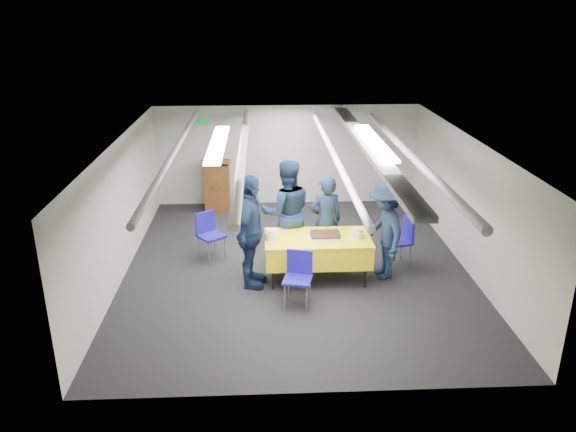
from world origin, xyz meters
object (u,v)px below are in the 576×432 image
at_px(podium, 217,184).
at_px(sailor_a, 326,221).
at_px(serving_table, 317,249).
at_px(sheet_cake, 325,236).
at_px(sailor_c, 250,232).
at_px(sailor_b, 286,213).
at_px(chair_right, 402,237).
at_px(chair_left, 209,231).
at_px(sailor_d, 385,230).
at_px(chair_near, 299,273).

relative_size(podium, sailor_a, 0.76).
relative_size(serving_table, sheet_cake, 3.49).
xyz_separation_m(sailor_a, sailor_c, (-1.31, -0.77, 0.13)).
bearing_deg(sailor_b, sheet_cake, 123.54).
relative_size(serving_table, sailor_b, 0.92).
bearing_deg(chair_right, sheet_cake, -159.02).
xyz_separation_m(chair_left, sailor_d, (3.05, -0.92, 0.32)).
relative_size(chair_near, chair_right, 1.00).
height_order(podium, sailor_c, sailor_c).
bearing_deg(chair_left, sailor_c, -55.50).
relative_size(podium, sailor_b, 0.65).
bearing_deg(sailor_c, sailor_a, -48.41).
bearing_deg(podium, sailor_a, -54.14).
height_order(chair_right, chair_left, same).
height_order(sheet_cake, podium, podium).
bearing_deg(podium, sailor_d, -48.62).
height_order(chair_near, chair_right, same).
distance_m(podium, sailor_d, 4.64).
height_order(sailor_a, sailor_b, sailor_b).
distance_m(sheet_cake, sailor_d, 1.02).
distance_m(sheet_cake, chair_right, 1.58).
height_order(chair_left, sailor_a, sailor_a).
bearing_deg(sailor_b, chair_near, 88.47).
bearing_deg(sailor_d, chair_right, 128.39).
bearing_deg(chair_right, serving_table, -162.01).
bearing_deg(podium, sailor_b, -63.12).
bearing_deg(serving_table, podium, 118.65).
xyz_separation_m(chair_right, sailor_a, (-1.37, 0.08, 0.29)).
bearing_deg(sailor_c, chair_right, -64.47).
bearing_deg(chair_right, chair_left, 172.46).
bearing_deg(sailor_d, sailor_a, -128.22).
xyz_separation_m(chair_right, chair_left, (-3.48, 0.46, 0.00)).
xyz_separation_m(sheet_cake, sailor_d, (1.02, 0.10, 0.04)).
height_order(sheet_cake, sailor_a, sailor_a).
bearing_deg(chair_left, chair_right, -7.54).
height_order(sheet_cake, sailor_d, sailor_d).
bearing_deg(sailor_a, chair_near, 57.60).
xyz_separation_m(serving_table, chair_right, (1.57, 0.51, -0.03)).
xyz_separation_m(podium, sailor_d, (3.07, -3.48, 0.24)).
height_order(chair_right, sailor_c, sailor_c).
relative_size(serving_table, chair_left, 2.03).
height_order(chair_right, sailor_a, sailor_a).
xyz_separation_m(chair_near, chair_right, (1.94, 1.33, 0.00)).
xyz_separation_m(podium, sailor_b, (1.44, -2.84, 0.35)).
height_order(serving_table, sailor_b, sailor_b).
bearing_deg(sailor_b, chair_left, -16.89).
bearing_deg(sailor_d, sheet_cake, -92.88).
bearing_deg(sailor_b, podium, -69.03).
bearing_deg(sailor_d, podium, -146.96).
distance_m(sheet_cake, sailor_a, 0.64).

